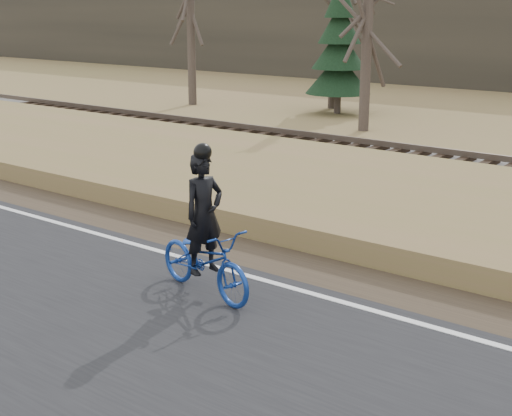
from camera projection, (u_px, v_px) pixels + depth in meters
The scene contains 12 objects.
ground at pixel (220, 278), 11.35m from camera, with size 120.00×120.00×0.00m, color brown.
road at pixel (99, 331), 9.42m from camera, with size 120.00×6.00×0.06m, color black.
edge_line at pixel (228, 270), 11.48m from camera, with size 120.00×0.12×0.01m, color silver.
shoulder at pixel (265, 256), 12.26m from camera, with size 120.00×1.60×0.04m, color #473A2B.
embankment at pixel (352, 207), 14.51m from camera, with size 120.00×5.00×0.44m, color brown.
ballast at pixel (430, 173), 17.42m from camera, with size 120.00×3.00×0.45m, color slate.
railroad at pixel (430, 161), 17.34m from camera, with size 120.00×2.40×0.29m.
cyclist at pixel (205, 248), 10.37m from camera, with size 2.10×1.08×2.27m.
bare_tree_far_left at pixel (191, 26), 30.28m from camera, with size 0.36×0.36×6.70m, color #4B3F37.
bare_tree_left at pixel (335, 9), 28.95m from camera, with size 0.36×0.36×8.07m, color #4B3F37.
bare_tree_near_left at pixel (368, 23), 23.70m from camera, with size 0.36×0.36×7.23m, color #4B3F37.
conifer at pixel (339, 50), 27.98m from camera, with size 2.60×2.60×5.28m.
Camera 1 is at (6.84, -8.12, 4.18)m, focal length 50.00 mm.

